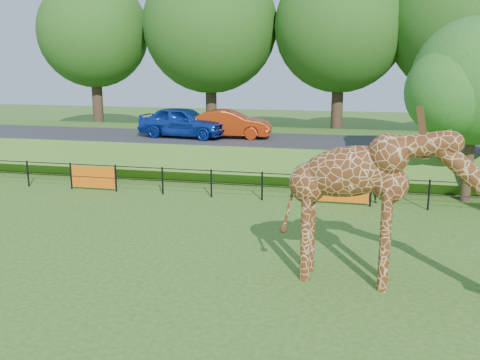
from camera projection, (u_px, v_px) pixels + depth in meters
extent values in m
plane|color=#305E17|center=(200.00, 284.00, 12.71)|extent=(90.00, 90.00, 0.00)
cube|color=#305E17|center=(289.00, 151.00, 27.30)|extent=(40.00, 9.00, 1.30)
cube|color=#2D2D2F|center=(285.00, 142.00, 25.72)|extent=(40.00, 5.00, 0.12)
imported|color=#163DB3|center=(183.00, 122.00, 26.60)|extent=(4.68, 2.38, 1.53)
imported|color=red|center=(229.00, 124.00, 26.48)|extent=(4.23, 1.73, 1.36)
imported|color=black|center=(373.00, 183.00, 19.88)|extent=(0.63, 0.52, 1.47)
cylinder|color=#352418|center=(469.00, 159.00, 19.84)|extent=(0.36, 0.36, 3.20)
sphere|color=#1D5718|center=(476.00, 81.00, 19.21)|extent=(4.60, 4.60, 4.60)
sphere|color=#1D5718|center=(451.00, 92.00, 18.83)|extent=(3.22, 3.22, 3.22)
cylinder|color=#352418|center=(98.00, 101.00, 36.14)|extent=(0.70, 0.70, 5.00)
sphere|color=#194512|center=(94.00, 32.00, 35.15)|extent=(7.20, 7.20, 7.20)
cylinder|color=#352418|center=(211.00, 103.00, 34.39)|extent=(0.70, 0.70, 5.00)
sphere|color=#194512|center=(210.00, 25.00, 33.33)|extent=(8.40, 8.40, 8.40)
cylinder|color=#352418|center=(337.00, 105.00, 32.63)|extent=(0.70, 0.70, 5.00)
sphere|color=#194512|center=(340.00, 26.00, 31.61)|extent=(7.80, 7.80, 7.80)
cylinder|color=#352418|center=(459.00, 107.00, 31.09)|extent=(0.70, 0.70, 5.00)
sphere|color=#194512|center=(467.00, 19.00, 30.01)|extent=(8.80, 8.80, 8.80)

